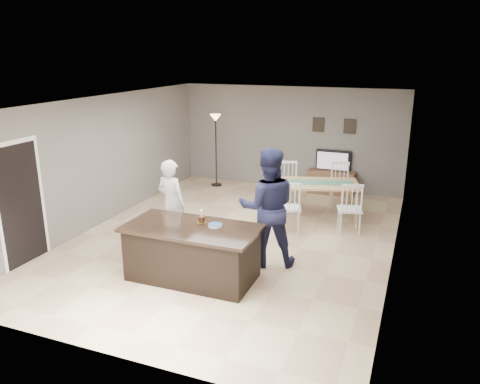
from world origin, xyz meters
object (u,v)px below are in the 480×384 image
at_px(man, 268,207).
at_px(kitchen_island, 192,252).
at_px(television, 333,161).
at_px(woman, 171,204).
at_px(dining_table, 317,189).
at_px(plate_stack, 215,225).
at_px(floor_lamp, 216,131).
at_px(tv_console, 331,182).
at_px(birthday_cake, 202,219).

bearing_deg(man, kitchen_island, 24.70).
xyz_separation_m(kitchen_island, man, (0.95, 0.98, 0.58)).
height_order(television, woman, woman).
bearing_deg(television, dining_table, 91.49).
height_order(plate_stack, floor_lamp, floor_lamp).
bearing_deg(kitchen_island, floor_lamp, 110.10).
height_order(tv_console, birthday_cake, birthday_cake).
bearing_deg(kitchen_island, tv_console, 77.84).
bearing_deg(television, kitchen_island, 77.99).
xyz_separation_m(television, floor_lamp, (-3.10, -0.45, 0.66)).
bearing_deg(birthday_cake, tv_console, 78.02).
xyz_separation_m(television, dining_table, (0.06, -2.11, -0.18)).
distance_m(kitchen_island, tv_console, 5.70).
bearing_deg(plate_stack, tv_console, 81.06).
relative_size(woman, birthday_cake, 7.51).
xyz_separation_m(television, woman, (-2.15, -4.60, -0.02)).
height_order(tv_console, dining_table, dining_table).
bearing_deg(plate_stack, man, 54.10).
height_order(kitchen_island, dining_table, dining_table).
distance_m(kitchen_island, dining_table, 3.75).
bearing_deg(tv_console, man, -93.12).
bearing_deg(birthday_cake, television, 78.17).
bearing_deg(kitchen_island, television, 77.99).
bearing_deg(man, floor_lamp, -77.10).
xyz_separation_m(tv_console, plate_stack, (-0.85, -5.42, 0.62)).
relative_size(birthday_cake, dining_table, 0.09).
height_order(woman, floor_lamp, floor_lamp).
height_order(dining_table, floor_lamp, floor_lamp).
distance_m(man, birthday_cake, 1.16).
distance_m(man, plate_stack, 1.03).
xyz_separation_m(tv_console, television, (0.00, 0.07, 0.56)).
distance_m(kitchen_island, woman, 1.46).
height_order(kitchen_island, television, television).
bearing_deg(plate_stack, woman, 145.56).
bearing_deg(floor_lamp, birthday_cake, -68.38).
relative_size(woman, man, 0.82).
xyz_separation_m(man, plate_stack, (-0.60, -0.83, -0.11)).
distance_m(birthday_cake, dining_table, 3.52).
relative_size(television, man, 0.44).
distance_m(kitchen_island, plate_stack, 0.60).
xyz_separation_m(birthday_cake, plate_stack, (0.28, -0.08, -0.04)).
bearing_deg(plate_stack, floor_lamp, 114.02).
bearing_deg(man, woman, -22.94).
distance_m(tv_console, television, 0.57).
height_order(television, birthday_cake, same).
relative_size(television, woman, 0.54).
distance_m(woman, dining_table, 3.33).
distance_m(man, floor_lamp, 5.10).
distance_m(tv_console, man, 4.65).
relative_size(kitchen_island, man, 1.04).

